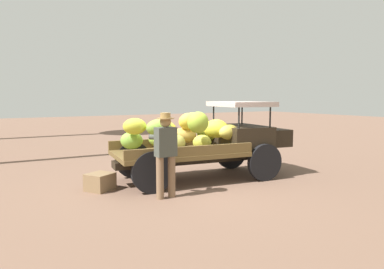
# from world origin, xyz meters

# --- Properties ---
(ground_plane) EXTENTS (60.00, 60.00, 0.00)m
(ground_plane) POSITION_xyz_m (0.00, 0.00, 0.00)
(ground_plane) COLOR brown
(truck) EXTENTS (4.58, 2.16, 1.89)m
(truck) POSITION_xyz_m (0.67, 0.18, 0.97)
(truck) COLOR black
(truck) RESTS_ON ground
(farmer) EXTENTS (0.53, 0.46, 1.70)m
(farmer) POSITION_xyz_m (-1.02, -0.90, 0.97)
(farmer) COLOR #816247
(farmer) RESTS_ON ground
(wooden_crate) EXTENTS (0.69, 0.68, 0.37)m
(wooden_crate) POSITION_xyz_m (-2.00, 0.34, 0.18)
(wooden_crate) COLOR olive
(wooden_crate) RESTS_ON ground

